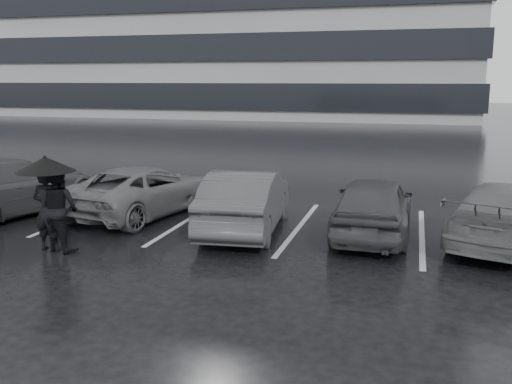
{
  "coord_description": "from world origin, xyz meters",
  "views": [
    {
      "loc": [
        3.12,
        -10.35,
        3.44
      ],
      "look_at": [
        -0.04,
        1.0,
        1.1
      ],
      "focal_mm": 40.0,
      "sensor_mm": 36.0,
      "label": 1
    }
  ],
  "objects_px": {
    "car_west_c": "(9,186)",
    "pedestrian_right": "(59,208)",
    "car_east": "(508,214)",
    "pedestrian_left": "(48,210)",
    "car_west_a": "(246,201)",
    "car_west_b": "(144,190)",
    "car_main": "(373,206)"
  },
  "relations": [
    {
      "from": "car_east",
      "to": "pedestrian_left",
      "type": "relative_size",
      "value": 2.68
    },
    {
      "from": "car_main",
      "to": "car_west_b",
      "type": "xyz_separation_m",
      "value": [
        -5.84,
        0.54,
        -0.05
      ]
    },
    {
      "from": "car_main",
      "to": "pedestrian_right",
      "type": "relative_size",
      "value": 2.28
    },
    {
      "from": "car_west_a",
      "to": "car_east",
      "type": "height_order",
      "value": "car_west_a"
    },
    {
      "from": "car_west_c",
      "to": "car_east",
      "type": "xyz_separation_m",
      "value": [
        11.94,
        0.51,
        -0.08
      ]
    },
    {
      "from": "car_east",
      "to": "pedestrian_left",
      "type": "distance_m",
      "value": 9.52
    },
    {
      "from": "car_main",
      "to": "car_west_a",
      "type": "distance_m",
      "value": 2.87
    },
    {
      "from": "car_west_b",
      "to": "car_main",
      "type": "bearing_deg",
      "value": -173.89
    },
    {
      "from": "car_west_c",
      "to": "car_main",
      "type": "bearing_deg",
      "value": -164.8
    },
    {
      "from": "car_main",
      "to": "pedestrian_right",
      "type": "height_order",
      "value": "pedestrian_right"
    },
    {
      "from": "car_west_a",
      "to": "pedestrian_right",
      "type": "bearing_deg",
      "value": 31.84
    },
    {
      "from": "car_west_a",
      "to": "car_west_c",
      "type": "bearing_deg",
      "value": -5.2
    },
    {
      "from": "car_west_c",
      "to": "car_east",
      "type": "height_order",
      "value": "car_west_c"
    },
    {
      "from": "car_west_b",
      "to": "pedestrian_left",
      "type": "relative_size",
      "value": 2.68
    },
    {
      "from": "car_west_c",
      "to": "pedestrian_right",
      "type": "height_order",
      "value": "pedestrian_right"
    },
    {
      "from": "car_west_c",
      "to": "pedestrian_left",
      "type": "xyz_separation_m",
      "value": [
        2.89,
        -2.45,
        0.11
      ]
    },
    {
      "from": "car_west_a",
      "to": "pedestrian_right",
      "type": "xyz_separation_m",
      "value": [
        -3.19,
        -2.49,
        0.17
      ]
    },
    {
      "from": "car_west_a",
      "to": "pedestrian_right",
      "type": "distance_m",
      "value": 4.05
    },
    {
      "from": "car_main",
      "to": "car_west_a",
      "type": "height_order",
      "value": "car_west_a"
    },
    {
      "from": "car_east",
      "to": "pedestrian_right",
      "type": "distance_m",
      "value": 9.3
    },
    {
      "from": "car_west_b",
      "to": "car_east",
      "type": "xyz_separation_m",
      "value": [
        8.63,
        -0.44,
        0.03
      ]
    },
    {
      "from": "car_east",
      "to": "pedestrian_left",
      "type": "xyz_separation_m",
      "value": [
        -9.05,
        -2.97,
        0.19
      ]
    },
    {
      "from": "car_main",
      "to": "pedestrian_right",
      "type": "distance_m",
      "value": 6.67
    },
    {
      "from": "pedestrian_left",
      "to": "pedestrian_right",
      "type": "bearing_deg",
      "value": -167.2
    },
    {
      "from": "car_west_b",
      "to": "car_east",
      "type": "relative_size",
      "value": 1.0
    },
    {
      "from": "car_main",
      "to": "car_east",
      "type": "distance_m",
      "value": 2.79
    },
    {
      "from": "car_west_a",
      "to": "pedestrian_left",
      "type": "height_order",
      "value": "pedestrian_left"
    },
    {
      "from": "car_west_b",
      "to": "car_west_a",
      "type": "bearing_deg",
      "value": 175.51
    },
    {
      "from": "car_west_b",
      "to": "car_east",
      "type": "distance_m",
      "value": 8.64
    },
    {
      "from": "pedestrian_left",
      "to": "pedestrian_right",
      "type": "xyz_separation_m",
      "value": [
        0.22,
        0.06,
        0.03
      ]
    },
    {
      "from": "car_west_a",
      "to": "car_west_b",
      "type": "height_order",
      "value": "car_west_a"
    },
    {
      "from": "car_west_c",
      "to": "pedestrian_right",
      "type": "distance_m",
      "value": 3.93
    }
  ]
}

